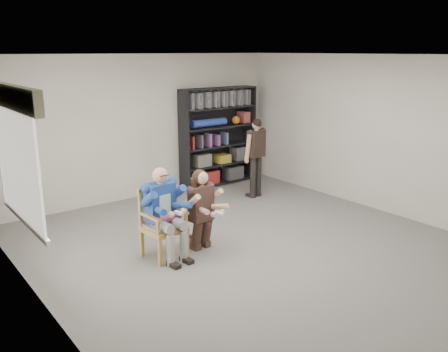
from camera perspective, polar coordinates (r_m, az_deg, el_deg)
room_shell at (r=6.64m, az=4.52°, el=2.13°), size 6.00×7.00×2.80m
floor at (r=7.08m, az=4.29°, el=-8.98°), size 6.00×7.00×0.01m
window_left at (r=6.10m, az=-23.46°, el=1.99°), size 0.16×2.00×1.75m
armchair at (r=6.75m, az=-7.25°, el=-5.64°), size 0.63×0.62×1.01m
seated_man at (r=6.70m, az=-7.29°, el=-4.43°), size 0.63×0.84×1.32m
kneeling_woman at (r=6.92m, az=-2.61°, el=-4.19°), size 0.57×0.85×1.21m
bookshelf at (r=10.26m, az=-0.67°, el=4.73°), size 1.80×0.38×2.10m
standing_man at (r=9.38m, az=3.87°, el=2.13°), size 0.52×0.33×1.59m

